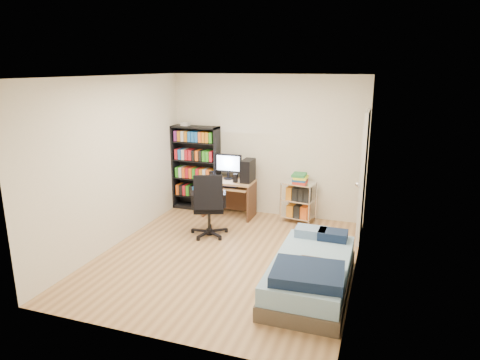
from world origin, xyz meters
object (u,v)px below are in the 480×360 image
at_px(media_shelf, 196,167).
at_px(computer_desk, 235,184).
at_px(office_chair, 209,216).
at_px(bed, 311,273).

distance_m(media_shelf, computer_desk, 0.86).
bearing_deg(media_shelf, computer_desk, -11.14).
xyz_separation_m(office_chair, bed, (1.83, -1.19, -0.10)).
bearing_deg(office_chair, computer_desk, 64.93).
bearing_deg(media_shelf, office_chair, -57.47).
height_order(office_chair, bed, office_chair).
relative_size(computer_desk, bed, 0.62).
bearing_deg(computer_desk, bed, -51.48).
bearing_deg(bed, computer_desk, 128.52).
bearing_deg(computer_desk, media_shelf, 168.86).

